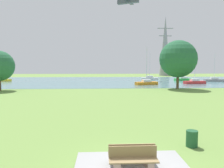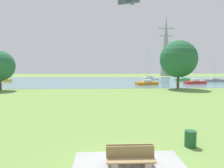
% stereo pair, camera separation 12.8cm
% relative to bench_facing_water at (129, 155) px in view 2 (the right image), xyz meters
% --- Properties ---
extents(ground_plane, '(160.00, 160.00, 0.00)m').
position_rel_bench_facing_water_xyz_m(ground_plane, '(0.00, 21.73, -0.47)').
color(ground_plane, olive).
extents(bench_facing_water, '(1.80, 0.48, 0.89)m').
position_rel_bench_facing_water_xyz_m(bench_facing_water, '(0.00, 0.00, 0.00)').
color(bench_facing_water, tan).
rests_on(bench_facing_water, concrete_pad).
extents(bench_facing_inland, '(1.80, 0.48, 0.89)m').
position_rel_bench_facing_water_xyz_m(bench_facing_inland, '(0.00, -0.54, 0.00)').
color(bench_facing_inland, tan).
rests_on(bench_facing_inland, concrete_pad).
extents(litter_bin, '(0.56, 0.56, 0.80)m').
position_rel_bench_facing_water_xyz_m(litter_bin, '(3.27, 2.01, -0.07)').
color(litter_bin, '#1E512D').
rests_on(litter_bin, ground).
extents(water_surface, '(140.00, 40.00, 0.02)m').
position_rel_bench_facing_water_xyz_m(water_surface, '(0.00, 49.73, -0.46)').
color(water_surface, slate).
rests_on(water_surface, ground).
extents(sailboat_gray, '(4.89, 1.80, 7.20)m').
position_rel_bench_facing_water_xyz_m(sailboat_gray, '(27.72, 45.92, -0.00)').
color(sailboat_gray, gray).
rests_on(sailboat_gray, water_surface).
extents(sailboat_yellow, '(5.03, 3.01, 6.65)m').
position_rel_bench_facing_water_xyz_m(sailboat_yellow, '(-26.63, 49.24, -0.01)').
color(sailboat_yellow, yellow).
rests_on(sailboat_yellow, water_surface).
extents(sailboat_green, '(4.81, 1.54, 6.32)m').
position_rel_bench_facing_water_xyz_m(sailboat_green, '(21.09, 49.29, -0.01)').
color(sailboat_green, green).
rests_on(sailboat_green, water_surface).
extents(sailboat_orange, '(5.03, 2.86, 7.93)m').
position_rel_bench_facing_water_xyz_m(sailboat_orange, '(8.41, 37.04, 0.01)').
color(sailboat_orange, orange).
rests_on(sailboat_orange, water_surface).
extents(sailboat_red, '(4.98, 2.25, 6.31)m').
position_rel_bench_facing_water_xyz_m(sailboat_red, '(19.65, 39.12, -0.01)').
color(sailboat_red, red).
rests_on(sailboat_red, water_surface).
extents(sailboat_white, '(4.98, 2.23, 7.97)m').
position_rel_bench_facing_water_xyz_m(sailboat_white, '(13.08, 54.68, 0.01)').
color(sailboat_white, white).
rests_on(sailboat_white, water_surface).
extents(tree_mid_shore, '(6.34, 6.34, 8.33)m').
position_rel_bench_facing_water_xyz_m(tree_mid_shore, '(12.06, 28.64, 4.68)').
color(tree_mid_shore, brown).
rests_on(tree_mid_shore, ground).
extents(electricity_pylon, '(6.40, 4.40, 23.94)m').
position_rel_bench_facing_water_xyz_m(electricity_pylon, '(25.08, 80.41, 11.51)').
color(electricity_pylon, gray).
rests_on(electricity_pylon, ground).
extents(light_aircraft, '(6.27, 8.09, 2.10)m').
position_rel_bench_facing_water_xyz_m(light_aircraft, '(6.87, 57.04, 22.34)').
color(light_aircraft, '#4C5156').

